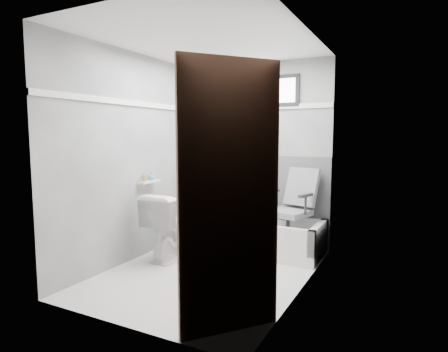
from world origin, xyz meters
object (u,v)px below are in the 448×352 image
Objects in this scene: bathtub at (261,235)px; door at (245,209)px; soap_bottle_a at (144,177)px; toilet at (173,226)px; soap_bottle_b at (152,176)px; office_chair at (288,207)px.

bathtub is 2.46m from door.
door reaches higher than soap_bottle_a.
soap_bottle_b is at bearing -2.21° from toilet.
office_chair is 1.41m from toilet.
soap_bottle_b is (-1.50, -0.73, 0.37)m from office_chair.
bathtub is 1.91× the size of toilet.
office_chair reaches higher than bathtub.
door is at bearing -63.27° from office_chair.
bathtub is at bearing -139.90° from toilet.
door is at bearing -38.53° from soap_bottle_b.
soap_bottle_b reaches higher than bathtub.
soap_bottle_a reaches higher than toilet.
soap_bottle_b is at bearing -137.84° from office_chair.
office_chair is at bearing 100.60° from door.
door is (1.60, -1.51, 0.61)m from toilet.
toilet is 0.67m from soap_bottle_a.
office_chair is 0.47× the size of door.
office_chair is 9.39× the size of soap_bottle_b.
office_chair reaches higher than soap_bottle_a.
bathtub is at bearing 35.06° from soap_bottle_a.
door is at bearing -71.25° from bathtub.
soap_bottle_b is (-1.17, -0.68, 0.75)m from bathtub.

